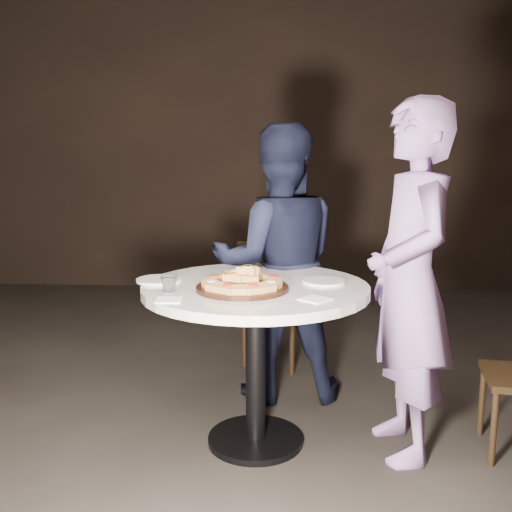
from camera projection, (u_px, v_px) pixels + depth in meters
The scene contains 12 objects.
floor at pixel (237, 450), 2.81m from camera, with size 7.00×7.00×0.00m, color black.
table at pixel (256, 315), 2.77m from camera, with size 1.14×1.14×0.82m.
serving_board at pixel (242, 288), 2.63m from camera, with size 0.43×0.43×0.02m, color black.
focaccia_pile at pixel (243, 280), 2.63m from camera, with size 0.38×0.38×0.10m.
plate_left at pixel (159, 280), 2.81m from camera, with size 0.22×0.22×0.01m, color white.
plate_right at pixel (324, 281), 2.78m from camera, with size 0.21×0.21×0.01m, color white.
water_glass at pixel (169, 284), 2.60m from camera, with size 0.07×0.07×0.07m, color silver.
napkin_near at pixel (169, 300), 2.45m from camera, with size 0.11×0.11×0.01m, color white.
napkin_far at pixel (315, 299), 2.46m from camera, with size 0.11×0.11×0.01m, color white.
chair_far at pixel (273, 295), 3.84m from camera, with size 0.54×0.55×0.87m.
diner_navy at pixel (278, 264), 3.33m from camera, with size 0.78×0.61×1.61m, color black.
diner_teal at pixel (409, 282), 2.67m from camera, with size 0.62×0.41×1.70m, color #856AAB.
Camera 1 is at (0.22, -2.59, 1.44)m, focal length 40.00 mm.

